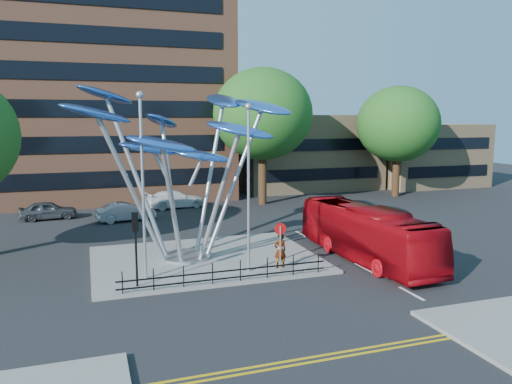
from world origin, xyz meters
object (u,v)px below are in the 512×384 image
object	(u,v)px
traffic_light_island	(135,233)
parked_car_left	(48,210)
no_entry_sign_island	(280,239)
parked_car_mid	(126,212)
parked_car_right	(175,199)
tree_far	(398,124)
red_bus	(366,233)
leaf_sculpture	(181,134)
pedestrian	(280,251)
tree_right	(263,114)
street_lamp_left	(142,170)
street_lamp_right	(248,173)

from	to	relation	value
traffic_light_island	parked_car_left	world-z (taller)	traffic_light_island
no_entry_sign_island	parked_car_mid	bearing A→B (deg)	111.82
parked_car_left	parked_car_right	distance (m)	10.28
tree_far	red_bus	distance (m)	24.39
no_entry_sign_island	parked_car_left	xyz separation A→B (m)	(-11.92, 18.31, -1.10)
leaf_sculpture	traffic_light_island	bearing A→B (deg)	-125.04
leaf_sculpture	parked_car_mid	xyz separation A→B (m)	(-2.23, 11.58, -6.16)
no_entry_sign_island	parked_car_left	world-z (taller)	no_entry_sign_island
traffic_light_island	no_entry_sign_island	distance (m)	7.05
red_bus	pedestrian	world-z (taller)	red_bus
tree_far	parked_car_left	bearing A→B (deg)	-177.89
tree_right	leaf_sculpture	world-z (taller)	tree_right
leaf_sculpture	parked_car_mid	distance (m)	13.30
parked_car_right	parked_car_mid	bearing A→B (deg)	125.31
no_entry_sign_island	parked_car_mid	world-z (taller)	no_entry_sign_island
traffic_light_island	parked_car_left	size ratio (longest dim) A/B	0.82
tree_right	traffic_light_island	xyz separation A→B (m)	(-13.00, -19.50, -5.42)
street_lamp_left	no_entry_sign_island	world-z (taller)	street_lamp_left
tree_far	street_lamp_right	xyz separation A→B (m)	(-21.50, -19.00, -2.01)
leaf_sculpture	parked_car_right	distance (m)	17.26
red_bus	parked_car_mid	bearing A→B (deg)	125.83
red_bus	parked_car_left	bearing A→B (deg)	132.48
traffic_light_island	leaf_sculpture	bearing A→B (deg)	54.96
tree_far	red_bus	world-z (taller)	tree_far
red_bus	street_lamp_left	bearing A→B (deg)	177.01
street_lamp_right	tree_far	bearing A→B (deg)	41.47
street_lamp_right	pedestrian	bearing A→B (deg)	0.85
tree_right	parked_car_mid	distance (m)	14.80
red_bus	parked_car_right	distance (m)	20.63
pedestrian	parked_car_left	world-z (taller)	pedestrian
street_lamp_left	parked_car_left	xyz separation A→B (m)	(-5.42, 17.32, -4.64)
street_lamp_right	traffic_light_island	xyz separation A→B (m)	(-5.50, -0.50, -2.48)
tree_far	street_lamp_right	size ratio (longest dim) A/B	1.30
street_lamp_right	no_entry_sign_island	size ratio (longest dim) A/B	3.39
tree_right	leaf_sculpture	distance (m)	18.37
parked_car_left	tree_far	bearing A→B (deg)	-92.42
traffic_light_island	no_entry_sign_island	bearing A→B (deg)	0.13
traffic_light_island	street_lamp_right	bearing A→B (deg)	5.19
parked_car_left	street_lamp_left	bearing A→B (deg)	-167.16
street_lamp_left	tree_right	bearing A→B (deg)	55.95
tree_right	parked_car_mid	size ratio (longest dim) A/B	2.81
street_lamp_right	no_entry_sign_island	distance (m)	3.64
street_lamp_right	parked_car_right	size ratio (longest dim) A/B	1.62
tree_far	leaf_sculpture	xyz separation A→B (m)	(-24.07, -15.32, -0.23)
leaf_sculpture	traffic_light_island	xyz separation A→B (m)	(-2.93, -4.18, -4.26)
no_entry_sign_island	red_bus	bearing A→B (deg)	8.57
traffic_light_island	parked_car_right	world-z (taller)	traffic_light_island
street_lamp_right	red_bus	world-z (taller)	street_lamp_right
street_lamp_left	parked_car_right	size ratio (longest dim) A/B	1.72
street_lamp_right	no_entry_sign_island	bearing A→B (deg)	-17.87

